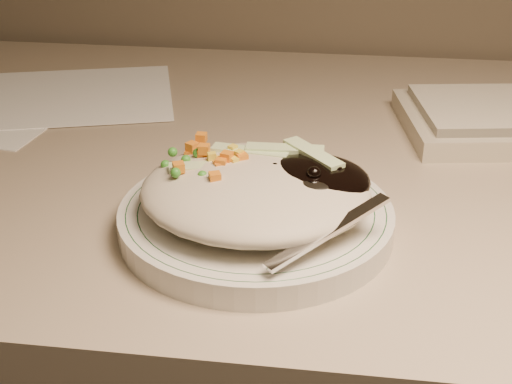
# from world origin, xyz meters

# --- Properties ---
(desk) EXTENTS (1.40, 0.70, 0.74)m
(desk) POSITION_xyz_m (0.00, 1.38, 0.54)
(desk) COLOR gray
(desk) RESTS_ON ground
(plate) EXTENTS (0.23, 0.23, 0.02)m
(plate) POSITION_xyz_m (-0.05, 1.20, 0.75)
(plate) COLOR silver
(plate) RESTS_ON desk
(plate_rim) EXTENTS (0.22, 0.22, 0.00)m
(plate_rim) POSITION_xyz_m (-0.05, 1.20, 0.76)
(plate_rim) COLOR #144723
(plate_rim) RESTS_ON plate
(meal) EXTENTS (0.21, 0.19, 0.05)m
(meal) POSITION_xyz_m (-0.04, 1.20, 0.78)
(meal) COLOR #B1A68F
(meal) RESTS_ON plate
(papers) EXTENTS (0.45, 0.31, 0.00)m
(papers) POSITION_xyz_m (-0.40, 1.47, 0.74)
(papers) COLOR white
(papers) RESTS_ON desk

